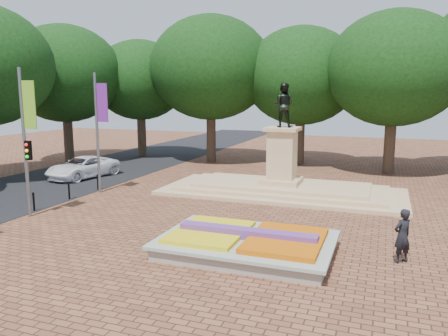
% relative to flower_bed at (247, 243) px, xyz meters
% --- Properties ---
extents(ground, '(90.00, 90.00, 0.00)m').
position_rel_flower_bed_xyz_m(ground, '(-1.03, 2.00, -0.38)').
color(ground, brown).
rests_on(ground, ground).
extents(asphalt_street, '(9.00, 90.00, 0.02)m').
position_rel_flower_bed_xyz_m(asphalt_street, '(-16.03, 7.00, -0.37)').
color(asphalt_street, black).
rests_on(asphalt_street, ground).
extents(flower_bed, '(6.30, 4.30, 0.91)m').
position_rel_flower_bed_xyz_m(flower_bed, '(0.00, 0.00, 0.00)').
color(flower_bed, gray).
rests_on(flower_bed, ground).
extents(monument, '(14.00, 6.00, 6.40)m').
position_rel_flower_bed_xyz_m(monument, '(-1.03, 10.00, 0.50)').
color(monument, tan).
rests_on(monument, ground).
extents(tree_row_back, '(44.80, 8.80, 10.43)m').
position_rel_flower_bed_xyz_m(tree_row_back, '(1.31, 20.00, 6.29)').
color(tree_row_back, '#35281D').
rests_on(tree_row_back, ground).
extents(banner_poles, '(0.88, 11.17, 7.00)m').
position_rel_flower_bed_xyz_m(banner_poles, '(-11.10, 0.69, 3.50)').
color(banner_poles, slate).
rests_on(banner_poles, ground).
extents(bollard_row, '(0.12, 13.12, 0.98)m').
position_rel_flower_bed_xyz_m(bollard_row, '(-11.73, 0.50, 0.15)').
color(bollard_row, black).
rests_on(bollard_row, ground).
extents(van, '(3.41, 5.66, 1.47)m').
position_rel_flower_bed_xyz_m(van, '(-15.14, 9.97, 0.36)').
color(van, white).
rests_on(van, ground).
extents(pedestrian, '(0.83, 0.82, 1.92)m').
position_rel_flower_bed_xyz_m(pedestrian, '(5.30, 0.96, 0.58)').
color(pedestrian, black).
rests_on(pedestrian, ground).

